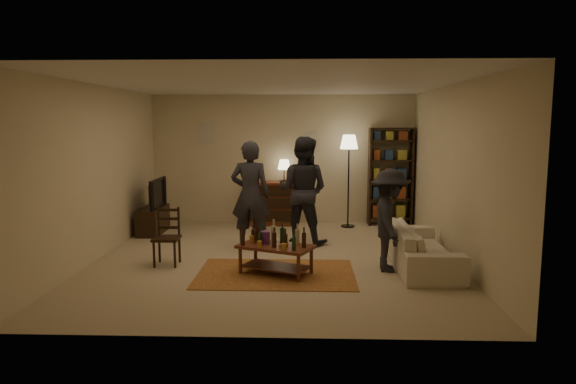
{
  "coord_description": "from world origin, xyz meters",
  "views": [
    {
      "loc": [
        0.49,
        -7.84,
        2.12
      ],
      "look_at": [
        0.22,
        0.1,
        1.04
      ],
      "focal_mm": 32.0,
      "sensor_mm": 36.0,
      "label": 1
    }
  ],
  "objects_px": {
    "dining_chair": "(167,235)",
    "bookshelf": "(390,175)",
    "tv_stand": "(153,213)",
    "person_right": "(303,190)",
    "coffee_table": "(275,248)",
    "dresser": "(273,202)",
    "person_left": "(250,195)",
    "floor_lamp": "(349,149)",
    "person_by_sofa": "(390,220)",
    "sofa": "(421,247)"
  },
  "relations": [
    {
      "from": "person_right",
      "to": "sofa",
      "type": "bearing_deg",
      "value": 160.31
    },
    {
      "from": "tv_stand",
      "to": "bookshelf",
      "type": "xyz_separation_m",
      "value": [
        4.69,
        0.98,
        0.65
      ]
    },
    {
      "from": "dining_chair",
      "to": "floor_lamp",
      "type": "distance_m",
      "value": 4.28
    },
    {
      "from": "coffee_table",
      "to": "person_right",
      "type": "relative_size",
      "value": 0.62
    },
    {
      "from": "dining_chair",
      "to": "tv_stand",
      "type": "height_order",
      "value": "tv_stand"
    },
    {
      "from": "coffee_table",
      "to": "person_by_sofa",
      "type": "xyz_separation_m",
      "value": [
        1.63,
        0.24,
        0.36
      ]
    },
    {
      "from": "tv_stand",
      "to": "floor_lamp",
      "type": "bearing_deg",
      "value": 10.61
    },
    {
      "from": "person_right",
      "to": "floor_lamp",
      "type": "bearing_deg",
      "value": -102.14
    },
    {
      "from": "tv_stand",
      "to": "person_right",
      "type": "height_order",
      "value": "person_right"
    },
    {
      "from": "dresser",
      "to": "person_right",
      "type": "relative_size",
      "value": 0.72
    },
    {
      "from": "person_by_sofa",
      "to": "dining_chair",
      "type": "bearing_deg",
      "value": 89.11
    },
    {
      "from": "bookshelf",
      "to": "person_right",
      "type": "xyz_separation_m",
      "value": [
        -1.8,
        -1.71,
        -0.09
      ]
    },
    {
      "from": "person_left",
      "to": "person_right",
      "type": "bearing_deg",
      "value": -149.81
    },
    {
      "from": "dining_chair",
      "to": "tv_stand",
      "type": "relative_size",
      "value": 0.83
    },
    {
      "from": "dresser",
      "to": "bookshelf",
      "type": "bearing_deg",
      "value": 1.57
    },
    {
      "from": "dining_chair",
      "to": "person_by_sofa",
      "type": "distance_m",
      "value": 3.29
    },
    {
      "from": "tv_stand",
      "to": "person_by_sofa",
      "type": "relative_size",
      "value": 0.72
    },
    {
      "from": "coffee_table",
      "to": "dining_chair",
      "type": "xyz_separation_m",
      "value": [
        -1.65,
        0.46,
        0.07
      ]
    },
    {
      "from": "bookshelf",
      "to": "person_by_sofa",
      "type": "bearing_deg",
      "value": -99.19
    },
    {
      "from": "person_right",
      "to": "person_by_sofa",
      "type": "xyz_separation_m",
      "value": [
        1.25,
        -1.66,
        -0.2
      ]
    },
    {
      "from": "sofa",
      "to": "dining_chair",
      "type": "bearing_deg",
      "value": 89.64
    },
    {
      "from": "floor_lamp",
      "to": "sofa",
      "type": "height_order",
      "value": "floor_lamp"
    },
    {
      "from": "dining_chair",
      "to": "bookshelf",
      "type": "bearing_deg",
      "value": 38.46
    },
    {
      "from": "bookshelf",
      "to": "person_by_sofa",
      "type": "height_order",
      "value": "bookshelf"
    },
    {
      "from": "coffee_table",
      "to": "person_left",
      "type": "bearing_deg",
      "value": 108.61
    },
    {
      "from": "dresser",
      "to": "person_right",
      "type": "height_order",
      "value": "person_right"
    },
    {
      "from": "tv_stand",
      "to": "dining_chair",
      "type": "bearing_deg",
      "value": -68.22
    },
    {
      "from": "dining_chair",
      "to": "person_right",
      "type": "distance_m",
      "value": 2.53
    },
    {
      "from": "tv_stand",
      "to": "person_right",
      "type": "relative_size",
      "value": 0.56
    },
    {
      "from": "bookshelf",
      "to": "person_by_sofa",
      "type": "relative_size",
      "value": 1.37
    },
    {
      "from": "dresser",
      "to": "coffee_table",
      "type": "bearing_deg",
      "value": -85.74
    },
    {
      "from": "dining_chair",
      "to": "tv_stand",
      "type": "distance_m",
      "value": 2.34
    },
    {
      "from": "coffee_table",
      "to": "sofa",
      "type": "distance_m",
      "value": 2.17
    },
    {
      "from": "bookshelf",
      "to": "person_right",
      "type": "relative_size",
      "value": 1.07
    },
    {
      "from": "coffee_table",
      "to": "tv_stand",
      "type": "relative_size",
      "value": 1.09
    },
    {
      "from": "sofa",
      "to": "person_right",
      "type": "bearing_deg",
      "value": 50.1
    },
    {
      "from": "dining_chair",
      "to": "floor_lamp",
      "type": "height_order",
      "value": "floor_lamp"
    },
    {
      "from": "person_left",
      "to": "tv_stand",
      "type": "bearing_deg",
      "value": -23.97
    },
    {
      "from": "dining_chair",
      "to": "bookshelf",
      "type": "distance_m",
      "value": 4.99
    },
    {
      "from": "tv_stand",
      "to": "person_right",
      "type": "xyz_separation_m",
      "value": [
        2.89,
        -0.73,
        0.56
      ]
    },
    {
      "from": "person_right",
      "to": "bookshelf",
      "type": "bearing_deg",
      "value": -116.15
    },
    {
      "from": "sofa",
      "to": "floor_lamp",
      "type": "bearing_deg",
      "value": 16.0
    },
    {
      "from": "coffee_table",
      "to": "dining_chair",
      "type": "distance_m",
      "value": 1.71
    },
    {
      "from": "bookshelf",
      "to": "person_right",
      "type": "bearing_deg",
      "value": -136.36
    },
    {
      "from": "coffee_table",
      "to": "person_right",
      "type": "bearing_deg",
      "value": 78.82
    },
    {
      "from": "dresser",
      "to": "person_by_sofa",
      "type": "bearing_deg",
      "value": -60.26
    },
    {
      "from": "dining_chair",
      "to": "dresser",
      "type": "height_order",
      "value": "dresser"
    },
    {
      "from": "tv_stand",
      "to": "floor_lamp",
      "type": "height_order",
      "value": "floor_lamp"
    },
    {
      "from": "dresser",
      "to": "person_left",
      "type": "xyz_separation_m",
      "value": [
        -0.24,
        -2.05,
        0.44
      ]
    },
    {
      "from": "dining_chair",
      "to": "person_left",
      "type": "height_order",
      "value": "person_left"
    }
  ]
}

